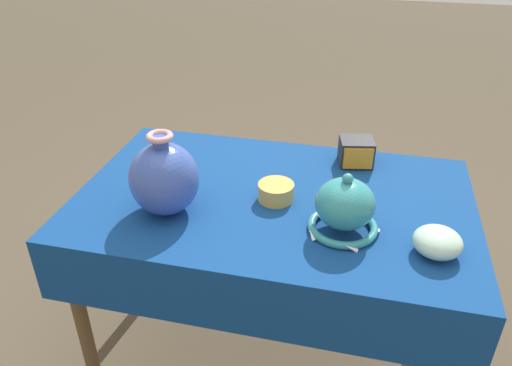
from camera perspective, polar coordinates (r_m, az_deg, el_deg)
name	(u,v)px	position (r m, az deg, el deg)	size (l,w,h in m)	color
ground_plane	(271,348)	(1.98, 1.67, -18.38)	(14.00, 14.00, 0.00)	#4C4233
display_table	(273,216)	(1.55, 1.90, -3.81)	(1.20, 0.75, 0.68)	brown
vase_tall_bulbous	(164,178)	(1.43, -10.45, 0.55)	(0.20, 0.20, 0.25)	#3851A8
vase_dome_bell	(345,208)	(1.36, 10.09, -2.82)	(0.20, 0.21, 0.18)	teal
mosaic_tile_box	(356,152)	(1.72, 11.37, 3.50)	(0.13, 0.12, 0.09)	#232328
pot_squat_ochre	(276,192)	(1.50, 2.29, -1.01)	(0.11, 0.11, 0.05)	gold
bowl_shallow_celadon	(437,242)	(1.36, 20.03, -6.35)	(0.13, 0.13, 0.07)	#A8CCB7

